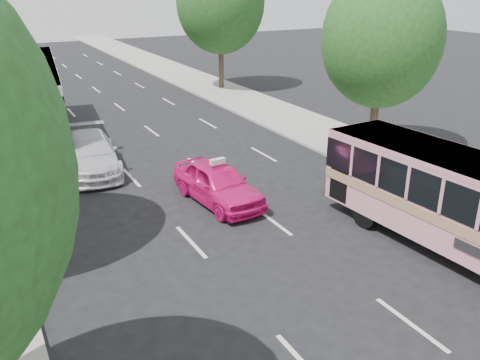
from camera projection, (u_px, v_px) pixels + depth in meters
ground at (323, 292)px, 12.81m from camera, size 120.00×120.00×0.00m
sidewalk_right at (242, 100)px, 32.90m from camera, size 4.00×90.00×0.12m
tree_right_near at (385, 34)px, 21.25m from camera, size 5.10×5.10×7.95m
pink_bus at (465, 198)px, 13.90m from camera, size 2.85×9.01×2.83m
pink_taxi at (218, 183)px, 17.71m from camera, size 2.08×4.35×1.43m
white_pickup at (90, 153)px, 20.66m from camera, size 2.71×5.32×1.48m
tour_coach_front at (29, 95)px, 24.12m from camera, size 4.17×12.62×3.71m
taxi_roof_sign at (218, 161)px, 17.42m from camera, size 0.56×0.23×0.18m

